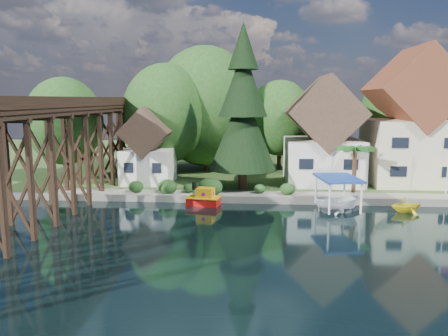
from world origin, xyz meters
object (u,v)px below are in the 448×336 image
(shed, at_px, (148,151))
(boat_yellow, at_px, (406,204))
(house_left, at_px, (323,138))
(house_center, at_px, (411,126))
(palm_tree, at_px, (355,150))
(conifer, at_px, (243,111))
(trestle_bridge, at_px, (61,145))
(boat_white_a, at_px, (342,207))
(boat_canopy, at_px, (337,197))
(tugboat, at_px, (204,198))

(shed, relative_size, boat_yellow, 2.94)
(house_left, relative_size, shed, 1.40)
(house_left, relative_size, house_center, 0.79)
(palm_tree, bearing_deg, conifer, 173.53)
(conifer, bearing_deg, house_center, 15.13)
(trestle_bridge, distance_m, house_left, 25.42)
(house_left, height_order, house_center, house_center)
(trestle_bridge, height_order, conifer, conifer)
(palm_tree, height_order, boat_white_a, palm_tree)
(house_left, height_order, boat_canopy, house_left)
(house_center, distance_m, shed, 27.20)
(shed, bearing_deg, boat_white_a, -25.56)
(trestle_bridge, bearing_deg, boat_yellow, 1.39)
(tugboat, relative_size, boat_canopy, 0.64)
(house_center, height_order, boat_canopy, house_center)
(house_left, height_order, tugboat, house_left)
(conifer, relative_size, boat_white_a, 4.26)
(palm_tree, distance_m, boat_white_a, 6.68)
(trestle_bridge, xyz_separation_m, boat_yellow, (28.35, 0.69, -4.65))
(shed, height_order, boat_white_a, shed)
(palm_tree, relative_size, boat_white_a, 1.25)
(tugboat, bearing_deg, house_center, 25.07)
(trestle_bridge, relative_size, conifer, 2.82)
(shed, distance_m, tugboat, 10.54)
(house_center, xyz_separation_m, boat_white_a, (-8.82, -10.70, -6.04))
(tugboat, height_order, boat_canopy, boat_canopy)
(boat_white_a, xyz_separation_m, boat_canopy, (-0.42, -0.12, 0.85))
(conifer, xyz_separation_m, tugboat, (-3.20, -4.89, -7.42))
(house_left, bearing_deg, tugboat, -141.54)
(boat_canopy, bearing_deg, trestle_bridge, -178.70)
(trestle_bridge, distance_m, palm_tree, 25.76)
(house_left, relative_size, boat_white_a, 3.00)
(trestle_bridge, relative_size, house_center, 3.18)
(conifer, bearing_deg, palm_tree, -6.47)
(house_left, height_order, conifer, conifer)
(house_center, xyz_separation_m, tugboat, (-20.37, -9.53, -5.80))
(conifer, bearing_deg, boat_yellow, -23.93)
(shed, height_order, boat_canopy, shed)
(trestle_bridge, bearing_deg, house_center, 19.49)
(house_center, relative_size, shed, 1.77)
(house_center, height_order, shed, house_center)
(trestle_bridge, distance_m, boat_yellow, 28.73)
(tugboat, height_order, boat_white_a, tugboat)
(trestle_bridge, relative_size, house_left, 4.01)
(trestle_bridge, relative_size, palm_tree, 9.65)
(boat_yellow, bearing_deg, palm_tree, 18.15)
(tugboat, bearing_deg, boat_canopy, -6.58)
(house_left, xyz_separation_m, boat_canopy, (-0.24, -10.31, -3.91))
(tugboat, bearing_deg, house_left, 38.46)
(trestle_bridge, relative_size, tugboat, 14.41)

